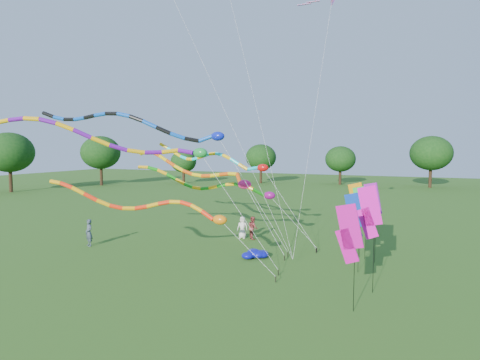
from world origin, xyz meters
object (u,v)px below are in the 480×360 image
at_px(tube_kite_red, 157,207).
at_px(person_b, 89,233).
at_px(tube_kite_orange, 200,170).
at_px(person_a, 242,227).
at_px(blue_nylon_heap, 258,255).
at_px(person_c, 253,228).

distance_m(tube_kite_red, person_b, 8.73).
distance_m(tube_kite_orange, person_a, 5.22).
bearing_deg(tube_kite_red, blue_nylon_heap, 39.01).
relative_size(tube_kite_red, tube_kite_orange, 0.83).
bearing_deg(tube_kite_red, tube_kite_orange, 91.92).
xyz_separation_m(tube_kite_orange, person_a, (2.68, 1.53, -4.21)).
height_order(tube_kite_red, person_b, tube_kite_red).
relative_size(tube_kite_orange, person_a, 8.80).
xyz_separation_m(tube_kite_red, person_a, (0.98, 9.35, -2.78)).
height_order(person_a, person_c, person_c).
height_order(tube_kite_red, tube_kite_orange, tube_kite_orange).
xyz_separation_m(tube_kite_orange, person_b, (-5.98, -4.66, -4.10)).
bearing_deg(person_a, tube_kite_orange, -158.13).
relative_size(person_b, person_c, 1.10).
bearing_deg(person_a, person_b, -152.30).
bearing_deg(tube_kite_red, person_a, 73.66).
relative_size(person_a, person_c, 0.97).
bearing_deg(person_c, tube_kite_red, 129.08).
xyz_separation_m(tube_kite_red, person_b, (-7.68, 3.16, -2.67)).
distance_m(tube_kite_red, person_a, 9.81).
relative_size(tube_kite_red, person_b, 6.38).
bearing_deg(blue_nylon_heap, person_a, 122.30).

